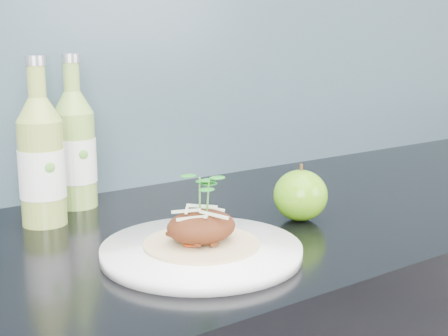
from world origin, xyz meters
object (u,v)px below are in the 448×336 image
Objects in this scene: dinner_plate at (201,251)px; green_apple at (300,195)px; cider_bottle_left at (42,162)px; cider_bottle_right at (75,150)px.

green_apple is at bearing 12.33° from dinner_plate.
cider_bottle_left and cider_bottle_right have the same top height.
dinner_plate is 1.17× the size of cider_bottle_left.
dinner_plate is at bearing -92.94° from cider_bottle_right.
cider_bottle_left is at bearing 147.20° from green_apple.
cider_bottle_left is (-0.34, 0.22, 0.06)m from green_apple.
dinner_plate is 0.35m from cider_bottle_right.
dinner_plate is 1.17× the size of cider_bottle_right.
dinner_plate is at bearing -65.58° from cider_bottle_left.
green_apple is at bearing -57.02° from cider_bottle_right.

